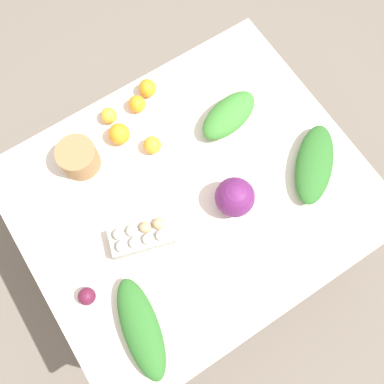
# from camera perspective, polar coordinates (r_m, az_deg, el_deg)

# --- Properties ---
(ground_plane) EXTENTS (8.00, 8.00, 0.00)m
(ground_plane) POSITION_cam_1_polar(r_m,az_deg,el_deg) (2.35, 0.00, -5.74)
(ground_plane) COLOR #70665B
(dining_table) EXTENTS (1.29, 1.09, 0.75)m
(dining_table) POSITION_cam_1_polar(r_m,az_deg,el_deg) (1.71, 0.00, -1.11)
(dining_table) COLOR silver
(dining_table) RESTS_ON ground_plane
(cabbage_purple) EXTENTS (0.15, 0.15, 0.15)m
(cabbage_purple) POSITION_cam_1_polar(r_m,az_deg,el_deg) (1.55, 5.72, -0.69)
(cabbage_purple) COLOR #601E5B
(cabbage_purple) RESTS_ON dining_table
(egg_carton) EXTENTS (0.25, 0.16, 0.09)m
(egg_carton) POSITION_cam_1_polar(r_m,az_deg,el_deg) (1.55, -6.78, -5.93)
(egg_carton) COLOR #A8A8A3
(egg_carton) RESTS_ON dining_table
(paper_bag) EXTENTS (0.15, 0.15, 0.11)m
(paper_bag) POSITION_cam_1_polar(r_m,az_deg,el_deg) (1.67, -14.90, 4.44)
(paper_bag) COLOR #997047
(paper_bag) RESTS_ON dining_table
(greens_bunch_dandelion) EXTENTS (0.34, 0.33, 0.08)m
(greens_bunch_dandelion) POSITION_cam_1_polar(r_m,az_deg,el_deg) (1.69, 15.98, 3.61)
(greens_bunch_dandelion) COLOR #2D6B28
(greens_bunch_dandelion) RESTS_ON dining_table
(greens_bunch_chard) EXTENTS (0.29, 0.19, 0.09)m
(greens_bunch_chard) POSITION_cam_1_polar(r_m,az_deg,el_deg) (1.71, 4.92, 10.16)
(greens_bunch_chard) COLOR #3D8433
(greens_bunch_chard) RESTS_ON dining_table
(greens_bunch_scallion) EXTENTS (0.19, 0.37, 0.08)m
(greens_bunch_scallion) POSITION_cam_1_polar(r_m,az_deg,el_deg) (1.52, -6.81, -17.61)
(greens_bunch_scallion) COLOR #2D6B28
(greens_bunch_scallion) RESTS_ON dining_table
(beet_root) EXTENTS (0.06, 0.06, 0.06)m
(beet_root) POSITION_cam_1_polar(r_m,az_deg,el_deg) (1.57, -13.84, -13.35)
(beet_root) COLOR #5B1933
(beet_root) RESTS_ON dining_table
(orange_0) EXTENTS (0.07, 0.07, 0.07)m
(orange_0) POSITION_cam_1_polar(r_m,az_deg,el_deg) (1.76, -7.34, 11.57)
(orange_0) COLOR orange
(orange_0) RESTS_ON dining_table
(orange_1) EXTENTS (0.07, 0.07, 0.07)m
(orange_1) POSITION_cam_1_polar(r_m,az_deg,el_deg) (1.67, -5.32, 6.26)
(orange_1) COLOR orange
(orange_1) RESTS_ON dining_table
(orange_2) EXTENTS (0.08, 0.08, 0.08)m
(orange_2) POSITION_cam_1_polar(r_m,az_deg,el_deg) (1.70, -9.68, 7.63)
(orange_2) COLOR orange
(orange_2) RESTS_ON dining_table
(orange_3) EXTENTS (0.07, 0.07, 0.07)m
(orange_3) POSITION_cam_1_polar(r_m,az_deg,el_deg) (1.79, -5.96, 13.61)
(orange_3) COLOR orange
(orange_3) RESTS_ON dining_table
(orange_4) EXTENTS (0.06, 0.06, 0.06)m
(orange_4) POSITION_cam_1_polar(r_m,az_deg,el_deg) (1.75, -11.03, 9.97)
(orange_4) COLOR #F9A833
(orange_4) RESTS_ON dining_table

